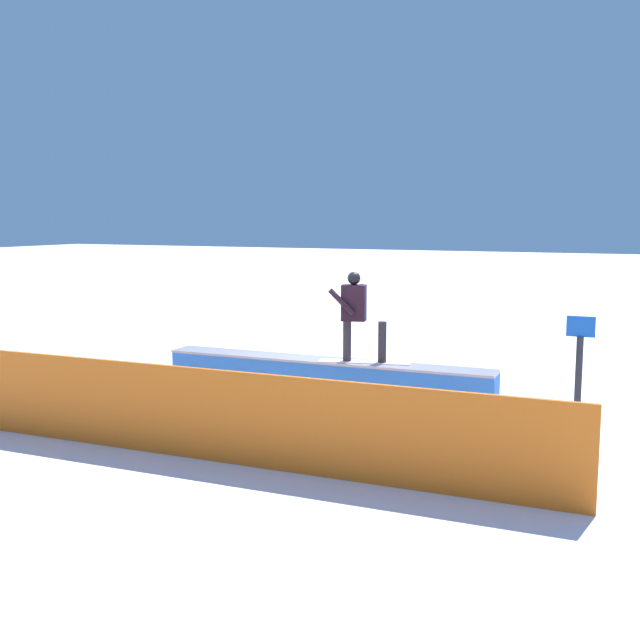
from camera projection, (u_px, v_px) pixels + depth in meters
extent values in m
plane|color=white|center=(325.00, 404.00, 13.07)|extent=(120.00, 120.00, 0.00)
cube|color=blue|center=(325.00, 383.00, 13.02)|extent=(5.88, 0.68, 0.75)
cube|color=blue|center=(325.00, 393.00, 13.04)|extent=(5.89, 0.69, 0.18)
cube|color=#94929E|center=(325.00, 360.00, 12.97)|extent=(5.88, 0.74, 0.04)
cube|color=silver|center=(364.00, 362.00, 12.68)|extent=(1.56, 0.62, 0.01)
cylinder|color=#28242C|center=(347.00, 341.00, 12.70)|extent=(0.17, 0.17, 0.68)
cylinder|color=#28242C|center=(382.00, 342.00, 12.58)|extent=(0.17, 0.17, 0.68)
cube|color=black|center=(354.00, 303.00, 12.59)|extent=(0.44, 0.32, 0.61)
sphere|color=black|center=(354.00, 278.00, 12.53)|extent=(0.22, 0.22, 0.22)
cylinder|color=black|center=(341.00, 302.00, 12.46)|extent=(0.46, 0.19, 0.45)
cylinder|color=black|center=(361.00, 300.00, 12.72)|extent=(0.12, 0.11, 0.55)
cube|color=orange|center=(219.00, 416.00, 9.91)|extent=(9.39, 0.31, 1.24)
cylinder|color=#262628|center=(578.00, 387.00, 11.04)|extent=(0.10, 0.10, 1.49)
cube|color=blue|center=(581.00, 327.00, 10.92)|extent=(0.40, 0.04, 0.30)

